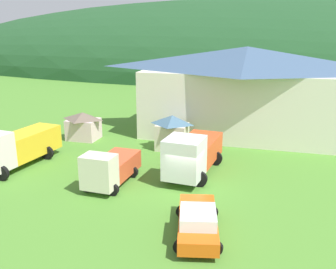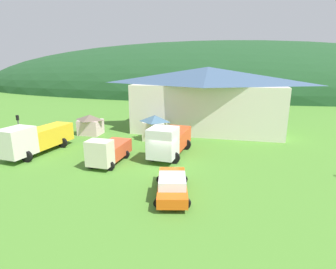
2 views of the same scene
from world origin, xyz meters
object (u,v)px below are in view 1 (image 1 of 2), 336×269
object	(u,v)px
play_shed_cream	(172,132)
play_shed_pink	(83,125)
heavy_rig_white	(192,153)
service_pickup_orange	(198,221)
light_truck_cream	(110,168)
traffic_cone_near_pickup	(117,163)
depot_building	(245,91)
heavy_rig_striped	(12,148)

from	to	relation	value
play_shed_cream	play_shed_pink	world-z (taller)	play_shed_cream
heavy_rig_white	service_pickup_orange	xyz separation A→B (m)	(2.04, -8.22, -0.84)
light_truck_cream	traffic_cone_near_pickup	distance (m)	4.50
heavy_rig_white	depot_building	bearing A→B (deg)	172.09
depot_building	play_shed_cream	bearing A→B (deg)	-132.78
play_shed_cream	heavy_rig_white	size ratio (longest dim) A/B	0.40
play_shed_pink	traffic_cone_near_pickup	distance (m)	7.91
heavy_rig_striped	play_shed_cream	bearing A→B (deg)	133.83
play_shed_pink	play_shed_cream	bearing A→B (deg)	-4.52
heavy_rig_striped	heavy_rig_white	bearing A→B (deg)	107.22
play_shed_cream	heavy_rig_white	distance (m)	6.19
play_shed_pink	heavy_rig_striped	xyz separation A→B (m)	(-1.51, -8.55, 0.33)
light_truck_cream	service_pickup_orange	world-z (taller)	light_truck_cream
depot_building	play_shed_pink	bearing A→B (deg)	-159.70
light_truck_cream	traffic_cone_near_pickup	bearing A→B (deg)	-160.79
light_truck_cream	play_shed_pink	bearing A→B (deg)	-141.17
play_shed_pink	heavy_rig_white	world-z (taller)	heavy_rig_white
play_shed_cream	play_shed_pink	bearing A→B (deg)	175.48
heavy_rig_white	play_shed_cream	bearing A→B (deg)	-146.05
play_shed_cream	traffic_cone_near_pickup	distance (m)	5.90
depot_building	heavy_rig_white	distance (m)	12.20
depot_building	light_truck_cream	world-z (taller)	depot_building
light_truck_cream	heavy_rig_white	distance (m)	6.07
depot_building	service_pickup_orange	world-z (taller)	depot_building
depot_building	heavy_rig_striped	xyz separation A→B (m)	(-16.17, -13.98, -2.78)
heavy_rig_striped	traffic_cone_near_pickup	xyz separation A→B (m)	(7.19, 3.23, -1.68)
play_shed_cream	light_truck_cream	bearing A→B (deg)	-103.35
heavy_rig_white	traffic_cone_near_pickup	xyz separation A→B (m)	(-6.28, 0.81, -1.67)
play_shed_cream	service_pickup_orange	xyz separation A→B (m)	(5.02, -13.65, -0.75)
depot_building	light_truck_cream	distance (m)	17.10
depot_building	play_shed_cream	xyz separation A→B (m)	(-5.68, -6.13, -2.88)
depot_building	service_pickup_orange	size ratio (longest dim) A/B	3.70
depot_building	heavy_rig_striped	world-z (taller)	depot_building
play_shed_pink	depot_building	bearing A→B (deg)	20.30
depot_building	traffic_cone_near_pickup	xyz separation A→B (m)	(-8.98, -10.75, -4.46)
heavy_rig_white	traffic_cone_near_pickup	distance (m)	6.55
heavy_rig_white	play_shed_pink	bearing A→B (deg)	-111.92
play_shed_pink	service_pickup_orange	size ratio (longest dim) A/B	0.53
depot_building	traffic_cone_near_pickup	size ratio (longest dim) A/B	41.93
heavy_rig_striped	traffic_cone_near_pickup	world-z (taller)	heavy_rig_striped
service_pickup_orange	heavy_rig_striped	bearing A→B (deg)	-122.66
depot_building	light_truck_cream	size ratio (longest dim) A/B	3.87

